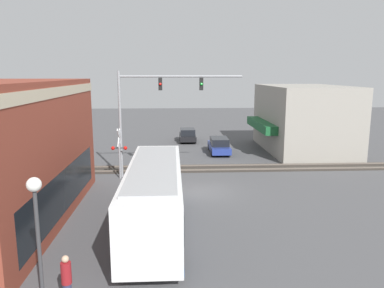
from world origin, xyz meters
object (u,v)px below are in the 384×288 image
crossing_signal (119,148)px  streetlamp (38,238)px  pedestrian_by_lamp (67,281)px  city_bus (155,194)px  parked_car_blue (219,146)px  parked_car_black (188,136)px

crossing_signal → streetlamp: 16.28m
crossing_signal → pedestrian_by_lamp: bearing=-178.5°
city_bus → streetlamp: bearing=155.4°
pedestrian_by_lamp → city_bus: bearing=-22.7°
city_bus → pedestrian_by_lamp: bearing=157.3°
crossing_signal → parked_car_blue: (8.50, -8.40, -1.58)m
pedestrian_by_lamp → crossing_signal: bearing=1.5°
crossing_signal → parked_car_black: size_ratio=0.90×
streetlamp → parked_car_blue: bearing=-19.0°
parked_car_black → pedestrian_by_lamp: pedestrian_by_lamp is taller
parked_car_blue → pedestrian_by_lamp: bearing=161.6°
city_bus → streetlamp: streetlamp is taller
parked_car_black → crossing_signal: bearing=159.6°
city_bus → pedestrian_by_lamp: size_ratio=5.87×
streetlamp → city_bus: bearing=-24.6°
crossing_signal → parked_car_blue: size_ratio=0.81×
city_bus → crossing_signal: size_ratio=2.87×
streetlamp → parked_car_black: 31.91m
crossing_signal → streetlamp: bearing=179.5°
streetlamp → parked_car_blue: streetlamp is taller
city_bus → crossing_signal: (9.41, 3.00, 0.47)m
streetlamp → crossing_signal: bearing=-0.5°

